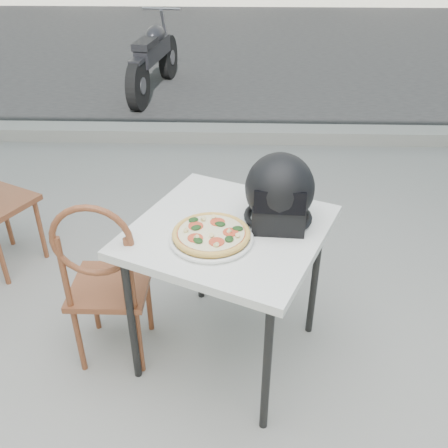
{
  "coord_description": "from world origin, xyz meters",
  "views": [
    {
      "loc": [
        0.19,
        -1.55,
        1.88
      ],
      "look_at": [
        0.14,
        0.19,
        0.79
      ],
      "focal_mm": 40.0,
      "sensor_mm": 36.0,
      "label": 1
    }
  ],
  "objects_px": {
    "cafe_table_main": "(228,240)",
    "plate": "(211,238)",
    "motorcycle": "(154,59)",
    "cafe_chair_main": "(104,275)",
    "helmet": "(279,193)",
    "pizza": "(211,234)"
  },
  "relations": [
    {
      "from": "cafe_chair_main",
      "to": "helmet",
      "type": "bearing_deg",
      "value": -171.24
    },
    {
      "from": "pizza",
      "to": "helmet",
      "type": "bearing_deg",
      "value": 30.68
    },
    {
      "from": "plate",
      "to": "helmet",
      "type": "distance_m",
      "value": 0.35
    },
    {
      "from": "cafe_table_main",
      "to": "plate",
      "type": "relative_size",
      "value": 2.26
    },
    {
      "from": "plate",
      "to": "cafe_chair_main",
      "type": "height_order",
      "value": "cafe_chair_main"
    },
    {
      "from": "motorcycle",
      "to": "plate",
      "type": "bearing_deg",
      "value": -70.31
    },
    {
      "from": "plate",
      "to": "pizza",
      "type": "distance_m",
      "value": 0.02
    },
    {
      "from": "cafe_table_main",
      "to": "pizza",
      "type": "relative_size",
      "value": 2.72
    },
    {
      "from": "pizza",
      "to": "cafe_chair_main",
      "type": "height_order",
      "value": "cafe_chair_main"
    },
    {
      "from": "plate",
      "to": "helmet",
      "type": "height_order",
      "value": "helmet"
    },
    {
      "from": "cafe_chair_main",
      "to": "motorcycle",
      "type": "relative_size",
      "value": 0.51
    },
    {
      "from": "cafe_table_main",
      "to": "motorcycle",
      "type": "xyz_separation_m",
      "value": [
        -0.98,
        4.22,
        -0.28
      ]
    },
    {
      "from": "cafe_table_main",
      "to": "motorcycle",
      "type": "height_order",
      "value": "motorcycle"
    },
    {
      "from": "cafe_table_main",
      "to": "pizza",
      "type": "distance_m",
      "value": 0.16
    },
    {
      "from": "cafe_table_main",
      "to": "plate",
      "type": "height_order",
      "value": "plate"
    },
    {
      "from": "plate",
      "to": "pizza",
      "type": "xyz_separation_m",
      "value": [
        0.0,
        0.0,
        0.02
      ]
    },
    {
      "from": "helmet",
      "to": "pizza",
      "type": "bearing_deg",
      "value": -145.76
    },
    {
      "from": "pizza",
      "to": "helmet",
      "type": "relative_size",
      "value": 1.15
    },
    {
      "from": "pizza",
      "to": "cafe_chair_main",
      "type": "distance_m",
      "value": 0.55
    },
    {
      "from": "cafe_table_main",
      "to": "cafe_chair_main",
      "type": "relative_size",
      "value": 1.11
    },
    {
      "from": "plate",
      "to": "motorcycle",
      "type": "xyz_separation_m",
      "value": [
        -0.92,
        4.32,
        -0.35
      ]
    },
    {
      "from": "cafe_table_main",
      "to": "motorcycle",
      "type": "relative_size",
      "value": 0.57
    }
  ]
}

